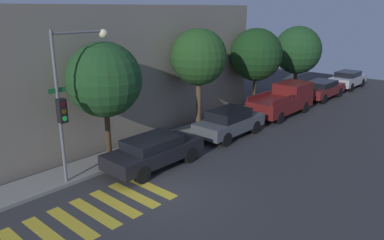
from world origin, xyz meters
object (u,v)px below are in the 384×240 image
sedan_near_corner (154,151)px  tree_midblock (199,57)px  traffic_light_pole (71,90)px  tree_far_end (256,55)px  sedan_middle (229,122)px  tree_behind_truck (298,50)px  tree_near_corner (104,80)px  pickup_truck (284,100)px  sedan_tail_of_row (348,79)px  sedan_far_end (322,89)px

sedan_near_corner → tree_midblock: size_ratio=0.80×
traffic_light_pole → sedan_near_corner: traffic_light_pole is taller
traffic_light_pole → tree_far_end: bearing=2.4°
sedan_near_corner → sedan_middle: bearing=0.0°
sedan_near_corner → tree_behind_truck: tree_behind_truck is taller
tree_near_corner → tree_far_end: 11.70m
tree_far_end → pickup_truck: bearing=-69.9°
traffic_light_pole → tree_near_corner: bearing=16.3°
tree_midblock → tree_far_end: bearing=-0.0°
sedan_near_corner → tree_near_corner: size_ratio=0.84×
sedan_tail_of_row → tree_far_end: tree_far_end is taller
tree_behind_truck → sedan_far_end: bearing=-66.3°
sedan_tail_of_row → tree_midblock: bearing=174.0°
tree_far_end → sedan_near_corner: bearing=-170.3°
sedan_far_end → sedan_near_corner: bearing=-180.0°
pickup_truck → sedan_tail_of_row: size_ratio=1.23×
tree_behind_truck → tree_near_corner: bearing=-180.0°
tree_midblock → tree_far_end: tree_midblock is taller
traffic_light_pole → tree_midblock: 8.02m
pickup_truck → tree_behind_truck: size_ratio=0.98×
pickup_truck → sedan_middle: bearing=180.0°
traffic_light_pole → tree_midblock: traffic_light_pole is taller
sedan_near_corner → sedan_far_end: sedan_far_end is taller
tree_behind_truck → tree_midblock: bearing=180.0°
tree_midblock → tree_behind_truck: size_ratio=1.05×
tree_midblock → traffic_light_pole: bearing=-176.0°
tree_behind_truck → traffic_light_pole: bearing=-178.3°
pickup_truck → sedan_far_end: bearing=0.0°
tree_near_corner → tree_midblock: bearing=0.0°
pickup_truck → tree_far_end: bearing=110.1°
sedan_far_end → tree_far_end: (-6.57, 1.84, 3.02)m
traffic_light_pole → pickup_truck: traffic_light_pole is taller
sedan_far_end → tree_behind_truck: size_ratio=0.86×
sedan_middle → sedan_far_end: 11.80m
sedan_middle → tree_behind_truck: size_ratio=0.80×
sedan_far_end → tree_behind_truck: 3.47m
tree_behind_truck → sedan_middle: bearing=-170.5°
sedan_far_end → tree_far_end: bearing=164.4°
pickup_truck → tree_behind_truck: tree_behind_truck is taller
pickup_truck → sedan_tail_of_row: 11.26m
sedan_middle → tree_far_end: size_ratio=0.79×
sedan_middle → sedan_tail_of_row: size_ratio=1.00×
sedan_tail_of_row → tree_behind_truck: size_ratio=0.80×
sedan_middle → tree_midblock: (-0.41, 1.84, 3.33)m
pickup_truck → tree_midblock: size_ratio=0.93×
traffic_light_pole → sedan_near_corner: bearing=-23.5°
sedan_middle → tree_behind_truck: 11.49m
sedan_far_end → tree_near_corner: (-18.27, 1.84, 3.01)m
sedan_near_corner → tree_midblock: tree_midblock is taller
sedan_far_end → tree_near_corner: 18.61m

